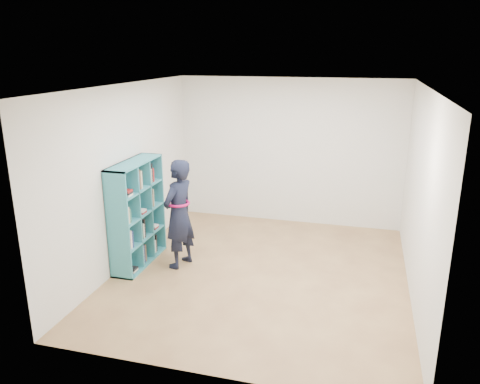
# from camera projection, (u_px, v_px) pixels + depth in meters

# --- Properties ---
(floor) EXTENTS (4.50, 4.50, 0.00)m
(floor) POSITION_uv_depth(u_px,v_px,m) (260.00, 274.00, 6.63)
(floor) COLOR brown
(floor) RESTS_ON ground
(ceiling) EXTENTS (4.50, 4.50, 0.00)m
(ceiling) POSITION_uv_depth(u_px,v_px,m) (263.00, 86.00, 5.87)
(ceiling) COLOR white
(ceiling) RESTS_ON wall_back
(wall_left) EXTENTS (0.02, 4.50, 2.60)m
(wall_left) POSITION_uv_depth(u_px,v_px,m) (127.00, 176.00, 6.75)
(wall_left) COLOR silver
(wall_left) RESTS_ON floor
(wall_right) EXTENTS (0.02, 4.50, 2.60)m
(wall_right) POSITION_uv_depth(u_px,v_px,m) (420.00, 197.00, 5.75)
(wall_right) COLOR silver
(wall_right) RESTS_ON floor
(wall_back) EXTENTS (4.00, 0.02, 2.60)m
(wall_back) POSITION_uv_depth(u_px,v_px,m) (289.00, 152.00, 8.33)
(wall_back) COLOR silver
(wall_back) RESTS_ON floor
(wall_front) EXTENTS (4.00, 0.02, 2.60)m
(wall_front) POSITION_uv_depth(u_px,v_px,m) (207.00, 253.00, 4.17)
(wall_front) COLOR silver
(wall_front) RESTS_ON floor
(bookshelf) EXTENTS (0.34, 1.16, 1.54)m
(bookshelf) POSITION_uv_depth(u_px,v_px,m) (136.00, 215.00, 6.79)
(bookshelf) COLOR teal
(bookshelf) RESTS_ON floor
(person) EXTENTS (0.52, 0.66, 1.59)m
(person) POSITION_uv_depth(u_px,v_px,m) (179.00, 214.00, 6.67)
(person) COLOR black
(person) RESTS_ON floor
(smartphone) EXTENTS (0.02, 0.08, 0.12)m
(smartphone) POSITION_uv_depth(u_px,v_px,m) (175.00, 204.00, 6.77)
(smartphone) COLOR silver
(smartphone) RESTS_ON person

